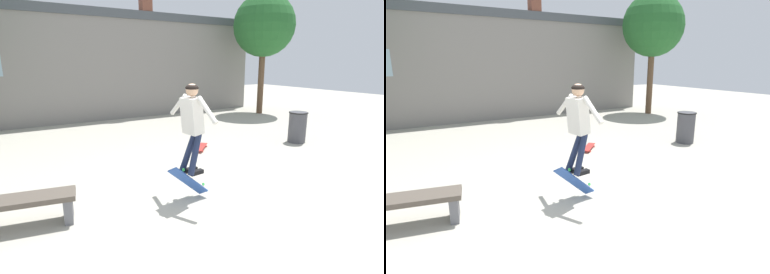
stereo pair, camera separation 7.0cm
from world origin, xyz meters
TOP-DOWN VIEW (x-y plane):
  - ground_plane at (0.00, 0.00)m, footprint 40.00×40.00m
  - building_backdrop at (0.02, 8.53)m, footprint 15.80×0.52m
  - tree_right at (6.86, 6.44)m, footprint 2.68×2.68m
  - park_bench at (-3.19, 0.80)m, footprint 1.77×0.75m
  - trash_bin at (4.20, 2.00)m, footprint 0.55×0.55m
  - skater at (-0.45, 0.36)m, footprint 0.39×1.21m
  - skateboard_flipping at (-0.55, 0.32)m, footprint 0.70×0.27m
  - skateboard_resting at (1.31, 2.80)m, footprint 0.71×0.71m

SIDE VIEW (x-z plane):
  - ground_plane at x=0.00m, z-range 0.00..0.00m
  - skateboard_resting at x=1.31m, z-range 0.03..0.11m
  - park_bench at x=-3.19m, z-range 0.11..0.58m
  - skateboard_flipping at x=-0.55m, z-range 0.02..0.68m
  - trash_bin at x=4.20m, z-range 0.02..0.94m
  - skater at x=-0.45m, z-range 0.62..2.17m
  - building_backdrop at x=0.02m, z-range -0.48..4.98m
  - tree_right at x=6.86m, z-range 1.24..6.46m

